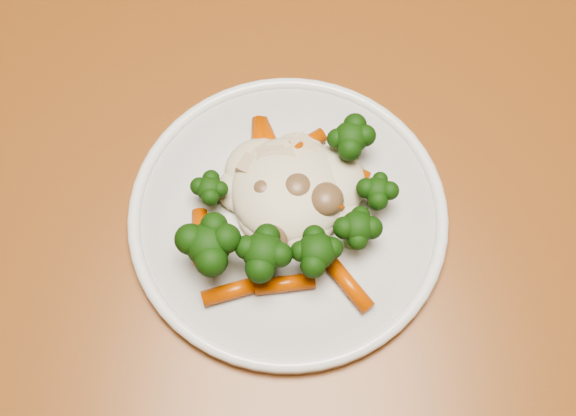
% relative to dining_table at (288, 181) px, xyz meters
% --- Properties ---
extents(dining_table, '(1.37, 1.07, 0.75)m').
position_rel_dining_table_xyz_m(dining_table, '(0.00, 0.00, 0.00)').
color(dining_table, brown).
rests_on(dining_table, ground).
extents(plate, '(0.25, 0.25, 0.01)m').
position_rel_dining_table_xyz_m(plate, '(0.01, -0.08, 0.10)').
color(plate, white).
rests_on(plate, dining_table).
extents(meal, '(0.16, 0.16, 0.05)m').
position_rel_dining_table_xyz_m(meal, '(0.01, -0.08, 0.13)').
color(meal, beige).
rests_on(meal, plate).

